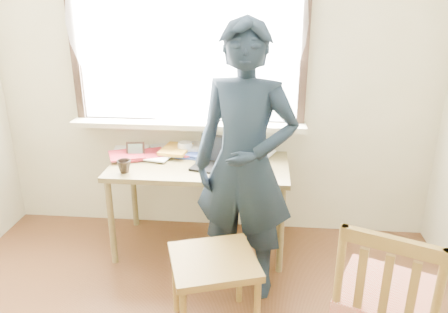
# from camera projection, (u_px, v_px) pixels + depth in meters

# --- Properties ---
(room_shell) EXTENTS (3.52, 4.02, 2.61)m
(room_shell) POSITION_uv_depth(u_px,v_px,m) (151.00, 73.00, 1.59)
(room_shell) COLOR beige
(room_shell) RESTS_ON ground
(desk) EXTENTS (1.32, 0.66, 0.71)m
(desk) POSITION_uv_depth(u_px,v_px,m) (200.00, 173.00, 3.28)
(desk) COLOR brown
(desk) RESTS_ON ground
(laptop) EXTENTS (0.37, 0.33, 0.21)m
(laptop) POSITION_uv_depth(u_px,v_px,m) (217.00, 160.00, 3.19)
(laptop) COLOR black
(laptop) RESTS_ON desk
(mug_white) EXTENTS (0.17, 0.17, 0.09)m
(mug_white) POSITION_uv_depth(u_px,v_px,m) (185.00, 148.00, 3.45)
(mug_white) COLOR white
(mug_white) RESTS_ON desk
(mug_dark) EXTENTS (0.11, 0.11, 0.09)m
(mug_dark) POSITION_uv_depth(u_px,v_px,m) (124.00, 166.00, 3.08)
(mug_dark) COLOR black
(mug_dark) RESTS_ON desk
(mouse) EXTENTS (0.10, 0.07, 0.04)m
(mouse) POSITION_uv_depth(u_px,v_px,m) (261.00, 169.00, 3.12)
(mouse) COLOR black
(mouse) RESTS_ON desk
(desk_clutter) EXTENTS (0.82, 0.44, 0.05)m
(desk_clutter) POSITION_uv_depth(u_px,v_px,m) (159.00, 152.00, 3.42)
(desk_clutter) COLOR maroon
(desk_clutter) RESTS_ON desk
(book_a) EXTENTS (0.29, 0.32, 0.02)m
(book_a) POSITION_uv_depth(u_px,v_px,m) (153.00, 151.00, 3.48)
(book_a) COLOR white
(book_a) RESTS_ON desk
(book_b) EXTENTS (0.27, 0.31, 0.02)m
(book_b) POSITION_uv_depth(u_px,v_px,m) (248.00, 153.00, 3.45)
(book_b) COLOR white
(book_b) RESTS_ON desk
(picture_frame) EXTENTS (0.14, 0.03, 0.11)m
(picture_frame) POSITION_uv_depth(u_px,v_px,m) (136.00, 150.00, 3.37)
(picture_frame) COLOR black
(picture_frame) RESTS_ON desk
(work_chair) EXTENTS (0.60, 0.58, 0.49)m
(work_chair) POSITION_uv_depth(u_px,v_px,m) (214.00, 269.00, 2.51)
(work_chair) COLOR brown
(work_chair) RESTS_ON ground
(side_chair) EXTENTS (0.59, 0.58, 0.99)m
(side_chair) POSITION_uv_depth(u_px,v_px,m) (386.00, 305.00, 2.07)
(side_chair) COLOR brown
(side_chair) RESTS_ON ground
(person) EXTENTS (0.74, 0.57, 1.79)m
(person) POSITION_uv_depth(u_px,v_px,m) (245.00, 165.00, 2.73)
(person) COLOR black
(person) RESTS_ON ground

